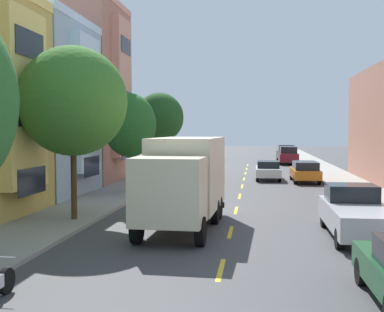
{
  "coord_description": "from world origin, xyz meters",
  "views": [
    {
      "loc": [
        0.93,
        -6.26,
        3.75
      ],
      "look_at": [
        -3.39,
        27.29,
        1.98
      ],
      "focal_mm": 46.97,
      "sensor_mm": 36.0,
      "label": 1
    }
  ],
  "objects_px": {
    "parked_wagon_orange": "(305,171)",
    "parked_hatchback_black": "(174,177)",
    "street_tree_farthest": "(159,118)",
    "moving_white_sedan": "(268,170)",
    "street_tree_second": "(73,101)",
    "street_tree_third": "(130,125)",
    "parked_suv_charcoal": "(286,153)",
    "parked_pickup_silver": "(356,213)",
    "delivery_box_truck": "(184,178)",
    "parked_suv_burgundy": "(288,155)",
    "parked_hatchback_sky": "(192,167)",
    "parked_hatchback_teal": "(212,155)"
  },
  "relations": [
    {
      "from": "parked_hatchback_sky",
      "to": "parked_hatchback_teal",
      "type": "distance_m",
      "value": 19.48
    },
    {
      "from": "parked_suv_charcoal",
      "to": "parked_suv_burgundy",
      "type": "relative_size",
      "value": 1.01
    },
    {
      "from": "parked_hatchback_teal",
      "to": "parked_suv_burgundy",
      "type": "bearing_deg",
      "value": -28.53
    },
    {
      "from": "street_tree_farthest",
      "to": "parked_suv_charcoal",
      "type": "height_order",
      "value": "street_tree_farthest"
    },
    {
      "from": "parked_suv_charcoal",
      "to": "parked_suv_burgundy",
      "type": "height_order",
      "value": "same"
    },
    {
      "from": "street_tree_farthest",
      "to": "parked_hatchback_black",
      "type": "bearing_deg",
      "value": -70.6
    },
    {
      "from": "parked_suv_burgundy",
      "to": "parked_suv_charcoal",
      "type": "bearing_deg",
      "value": 89.53
    },
    {
      "from": "street_tree_farthest",
      "to": "parked_suv_charcoal",
      "type": "bearing_deg",
      "value": 64.95
    },
    {
      "from": "delivery_box_truck",
      "to": "parked_hatchback_sky",
      "type": "xyz_separation_m",
      "value": [
        -2.5,
        21.53,
        -1.17
      ]
    },
    {
      "from": "parked_hatchback_sky",
      "to": "delivery_box_truck",
      "type": "bearing_deg",
      "value": -83.38
    },
    {
      "from": "street_tree_farthest",
      "to": "parked_pickup_silver",
      "type": "distance_m",
      "value": 22.61
    },
    {
      "from": "street_tree_farthest",
      "to": "parked_pickup_silver",
      "type": "relative_size",
      "value": 1.21
    },
    {
      "from": "parked_pickup_silver",
      "to": "parked_wagon_orange",
      "type": "bearing_deg",
      "value": 90.15
    },
    {
      "from": "parked_hatchback_black",
      "to": "parked_wagon_orange",
      "type": "bearing_deg",
      "value": 29.67
    },
    {
      "from": "street_tree_second",
      "to": "street_tree_farthest",
      "type": "relative_size",
      "value": 1.08
    },
    {
      "from": "parked_pickup_silver",
      "to": "moving_white_sedan",
      "type": "height_order",
      "value": "parked_pickup_silver"
    },
    {
      "from": "street_tree_farthest",
      "to": "parked_suv_burgundy",
      "type": "bearing_deg",
      "value": 58.54
    },
    {
      "from": "street_tree_third",
      "to": "parked_hatchback_teal",
      "type": "distance_m",
      "value": 31.57
    },
    {
      "from": "street_tree_farthest",
      "to": "moving_white_sedan",
      "type": "relative_size",
      "value": 1.43
    },
    {
      "from": "street_tree_second",
      "to": "parked_hatchback_sky",
      "type": "bearing_deg",
      "value": 84.23
    },
    {
      "from": "delivery_box_truck",
      "to": "parked_suv_burgundy",
      "type": "bearing_deg",
      "value": 80.4
    },
    {
      "from": "parked_suv_charcoal",
      "to": "parked_hatchback_teal",
      "type": "relative_size",
      "value": 1.2
    },
    {
      "from": "street_tree_farthest",
      "to": "street_tree_third",
      "type": "bearing_deg",
      "value": -90.0
    },
    {
      "from": "street_tree_second",
      "to": "parked_hatchback_teal",
      "type": "xyz_separation_m",
      "value": [
        2.06,
        40.38,
        -4.14
      ]
    },
    {
      "from": "street_tree_second",
      "to": "street_tree_third",
      "type": "bearing_deg",
      "value": 90.0
    },
    {
      "from": "street_tree_third",
      "to": "street_tree_farthest",
      "type": "xyz_separation_m",
      "value": [
        0.0,
        9.05,
        0.65
      ]
    },
    {
      "from": "parked_wagon_orange",
      "to": "parked_pickup_silver",
      "type": "xyz_separation_m",
      "value": [
        0.05,
        -18.33,
        0.02
      ]
    },
    {
      "from": "street_tree_second",
      "to": "parked_hatchback_black",
      "type": "bearing_deg",
      "value": 79.93
    },
    {
      "from": "delivery_box_truck",
      "to": "parked_hatchback_black",
      "type": "xyz_separation_m",
      "value": [
        -2.47,
        12.66,
        -1.17
      ]
    },
    {
      "from": "street_tree_farthest",
      "to": "parked_suv_charcoal",
      "type": "distance_m",
      "value": 25.75
    },
    {
      "from": "parked_suv_charcoal",
      "to": "parked_pickup_silver",
      "type": "distance_m",
      "value": 42.57
    },
    {
      "from": "parked_hatchback_black",
      "to": "parked_suv_burgundy",
      "type": "height_order",
      "value": "parked_suv_burgundy"
    },
    {
      "from": "street_tree_second",
      "to": "parked_pickup_silver",
      "type": "relative_size",
      "value": 1.31
    },
    {
      "from": "parked_suv_charcoal",
      "to": "parked_pickup_silver",
      "type": "xyz_separation_m",
      "value": [
        0.03,
        -42.57,
        -0.16
      ]
    },
    {
      "from": "street_tree_farthest",
      "to": "moving_white_sedan",
      "type": "distance_m",
      "value": 9.09
    },
    {
      "from": "street_tree_farthest",
      "to": "parked_wagon_orange",
      "type": "distance_m",
      "value": 11.5
    },
    {
      "from": "parked_wagon_orange",
      "to": "parked_suv_burgundy",
      "type": "xyz_separation_m",
      "value": [
        -0.03,
        18.71,
        0.18
      ]
    },
    {
      "from": "parked_wagon_orange",
      "to": "moving_white_sedan",
      "type": "distance_m",
      "value": 2.94
    },
    {
      "from": "street_tree_third",
      "to": "parked_pickup_silver",
      "type": "xyz_separation_m",
      "value": [
        10.82,
        -10.43,
        -3.18
      ]
    },
    {
      "from": "parked_pickup_silver",
      "to": "parked_suv_burgundy",
      "type": "xyz_separation_m",
      "value": [
        -0.07,
        37.05,
        0.16
      ]
    },
    {
      "from": "street_tree_second",
      "to": "street_tree_third",
      "type": "xyz_separation_m",
      "value": [
        0.0,
        9.05,
        -0.89
      ]
    },
    {
      "from": "parked_hatchback_teal",
      "to": "moving_white_sedan",
      "type": "bearing_deg",
      "value": -74.41
    },
    {
      "from": "street_tree_farthest",
      "to": "parked_hatchback_teal",
      "type": "relative_size",
      "value": 1.59
    },
    {
      "from": "street_tree_third",
      "to": "parked_pickup_silver",
      "type": "height_order",
      "value": "street_tree_third"
    },
    {
      "from": "parked_wagon_orange",
      "to": "parked_hatchback_black",
      "type": "relative_size",
      "value": 1.17
    },
    {
      "from": "parked_wagon_orange",
      "to": "street_tree_third",
      "type": "bearing_deg",
      "value": -143.75
    },
    {
      "from": "parked_pickup_silver",
      "to": "parked_hatchback_black",
      "type": "height_order",
      "value": "parked_pickup_silver"
    },
    {
      "from": "parked_hatchback_sky",
      "to": "parked_hatchback_black",
      "type": "relative_size",
      "value": 0.99
    },
    {
      "from": "parked_hatchback_teal",
      "to": "parked_hatchback_black",
      "type": "bearing_deg",
      "value": -89.85
    },
    {
      "from": "parked_suv_charcoal",
      "to": "moving_white_sedan",
      "type": "relative_size",
      "value": 1.08
    }
  ]
}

